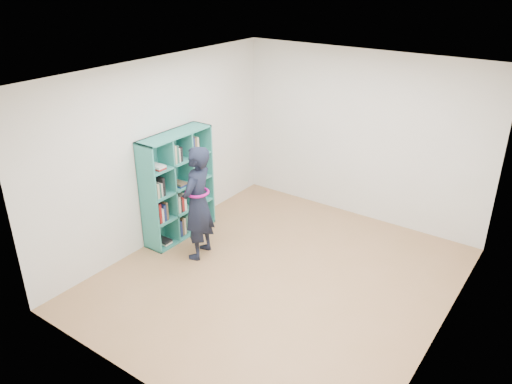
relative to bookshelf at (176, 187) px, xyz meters
The scene contains 9 objects.
floor 2.00m from the bookshelf, ahead, with size 4.50×4.50×0.00m, color #9A7246.
ceiling 2.60m from the bookshelf, ahead, with size 4.50×4.50×0.00m, color white.
wall_left 0.56m from the bookshelf, 144.68° to the right, with size 0.02×4.50×2.60m, color silver.
wall_right 3.88m from the bookshelf, ahead, with size 0.02×4.50×2.60m, color silver.
wall_back 2.87m from the bookshelf, 49.24° to the left, with size 4.00×0.02×2.60m, color silver.
wall_front 3.04m from the bookshelf, 52.01° to the right, with size 4.00×0.02×2.60m, color silver.
bookshelf is the anchor object (origin of this frame).
person 0.70m from the bookshelf, 22.60° to the right, with size 0.50×0.65×1.59m.
smartphone 0.54m from the bookshelf, 22.62° to the right, with size 0.03×0.09×0.12m.
Camera 1 is at (2.88, -4.57, 3.70)m, focal length 35.00 mm.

